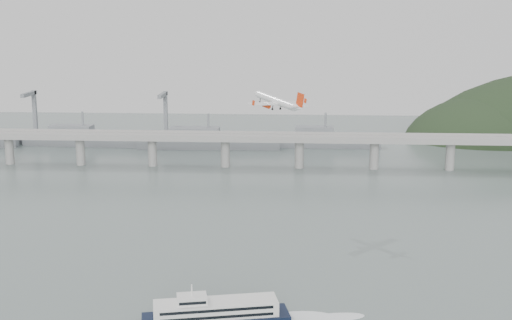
{
  "coord_description": "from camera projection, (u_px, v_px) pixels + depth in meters",
  "views": [
    {
      "loc": [
        19.42,
        -251.25,
        101.58
      ],
      "look_at": [
        0.0,
        55.0,
        36.0
      ],
      "focal_mm": 48.0,
      "sensor_mm": 36.0,
      "label": 1
    }
  ],
  "objects": [
    {
      "name": "ferry",
      "position": [
        216.0,
        314.0,
        226.66
      ],
      "size": [
        79.46,
        26.94,
        15.16
      ],
      "rotation": [
        0.0,
        0.0,
        0.22
      ],
      "color": "black",
      "rests_on": "ground"
    },
    {
      "name": "ground",
      "position": [
        247.0,
        279.0,
        267.64
      ],
      "size": [
        900.0,
        900.0,
        0.0
      ],
      "primitive_type": "plane",
      "color": "slate",
      "rests_on": "ground"
    },
    {
      "name": "distant_fleet",
      "position": [
        75.0,
        139.0,
        534.66
      ],
      "size": [
        453.0,
        60.9,
        40.0
      ],
      "color": "slate",
      "rests_on": "ground"
    },
    {
      "name": "bridge",
      "position": [
        268.0,
        142.0,
        459.21
      ],
      "size": [
        800.0,
        22.0,
        23.9
      ],
      "color": "gray",
      "rests_on": "ground"
    },
    {
      "name": "airliner",
      "position": [
        277.0,
        102.0,
        319.31
      ],
      "size": [
        28.12,
        29.53,
        9.81
      ],
      "rotation": [
        0.05,
        -0.15,
        2.32
      ],
      "color": "silver",
      "rests_on": "ground"
    }
  ]
}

